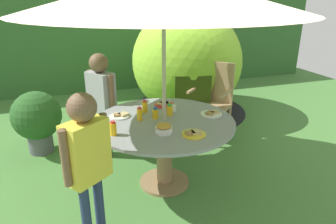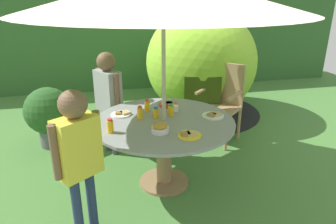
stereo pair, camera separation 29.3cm
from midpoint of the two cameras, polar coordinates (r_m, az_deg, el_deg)
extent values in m
cube|color=#477A38|center=(3.28, -3.29, -13.18)|extent=(10.00, 10.00, 0.02)
cube|color=#33602D|center=(6.52, -12.56, 12.83)|extent=(9.00, 0.70, 1.91)
cylinder|color=#93704C|center=(3.26, -3.29, -12.82)|extent=(0.50, 0.50, 0.03)
cylinder|color=#93704C|center=(3.10, -3.42, -7.85)|extent=(0.15, 0.15, 0.68)
cylinder|color=gray|center=(2.94, -3.57, -1.86)|extent=(1.36, 1.36, 0.03)
cylinder|color=#B7AD8C|center=(2.84, -3.71, 3.98)|extent=(0.04, 0.04, 2.00)
cylinder|color=tan|center=(4.04, 1.57, -2.52)|extent=(0.04, 0.04, 0.44)
cylinder|color=tan|center=(3.88, 7.34, -3.73)|extent=(0.04, 0.04, 0.44)
cylinder|color=tan|center=(4.37, 3.96, -0.67)|extent=(0.04, 0.04, 0.44)
cylinder|color=tan|center=(4.22, 9.34, -1.71)|extent=(0.04, 0.04, 0.44)
cube|color=tan|center=(4.04, 5.66, 0.96)|extent=(0.65, 0.65, 0.04)
cube|color=tan|center=(4.13, 6.90, 5.55)|extent=(0.35, 0.37, 0.54)
cube|color=tan|center=(4.05, 2.92, 4.36)|extent=(0.35, 0.33, 0.03)
cube|color=tan|center=(3.89, 8.73, 3.43)|extent=(0.35, 0.33, 0.03)
ellipsoid|color=#8CC633|center=(4.93, 1.75, 9.38)|extent=(2.19, 2.34, 1.67)
cylinder|color=black|center=(5.16, 1.65, 0.34)|extent=(2.44, 2.44, 0.01)
cube|color=#314511|center=(4.12, 2.60, 1.57)|extent=(0.47, 0.16, 0.75)
cylinder|color=#595960|center=(4.18, -24.41, -5.26)|extent=(0.29, 0.29, 0.23)
sphere|color=#285623|center=(4.04, -25.17, -0.62)|extent=(0.58, 0.58, 0.58)
cylinder|color=#3F3F47|center=(3.81, -14.54, -3.74)|extent=(0.08, 0.08, 0.56)
cylinder|color=#3F3F47|center=(3.71, -13.29, -4.33)|extent=(0.08, 0.08, 0.56)
cube|color=#99999E|center=(3.58, -14.64, 3.44)|extent=(0.32, 0.37, 0.47)
cylinder|color=brown|center=(3.71, -16.33, 4.29)|extent=(0.06, 0.06, 0.42)
cylinder|color=brown|center=(3.43, -12.87, 3.26)|extent=(0.06, 0.06, 0.42)
sphere|color=brown|center=(3.49, -15.15, 8.76)|extent=(0.21, 0.21, 0.21)
cylinder|color=navy|center=(2.56, -18.34, -17.61)|extent=(0.08, 0.08, 0.55)
cylinder|color=navy|center=(2.62, -15.92, -16.31)|extent=(0.08, 0.08, 0.55)
cube|color=yellow|center=(2.33, -18.44, -7.02)|extent=(0.36, 0.33, 0.46)
cylinder|color=brown|center=(2.23, -22.18, -8.10)|extent=(0.06, 0.06, 0.42)
cylinder|color=brown|center=(2.41, -15.12, -5.01)|extent=(0.06, 0.06, 0.42)
sphere|color=brown|center=(2.19, -19.44, 0.76)|extent=(0.21, 0.21, 0.21)
cylinder|color=white|center=(2.67, -3.93, -3.41)|extent=(0.15, 0.15, 0.05)
ellipsoid|color=gold|center=(2.66, -3.95, -2.64)|extent=(0.13, 0.13, 0.04)
cylinder|color=white|center=(3.08, 5.35, -0.45)|extent=(0.22, 0.22, 0.01)
cube|color=tan|center=(3.09, 6.01, -0.07)|extent=(0.09, 0.09, 0.02)
cube|color=#9E7547|center=(3.06, 5.12, -0.23)|extent=(0.11, 0.11, 0.02)
cylinder|color=red|center=(3.33, -3.20, 1.31)|extent=(0.21, 0.21, 0.01)
cube|color=tan|center=(3.33, -2.87, 1.59)|extent=(0.10, 0.10, 0.02)
cube|color=#9E7547|center=(3.35, -3.22, 1.68)|extent=(0.11, 0.11, 0.02)
cube|color=tan|center=(3.33, -3.96, 1.54)|extent=(0.09, 0.09, 0.02)
cube|color=#9E7547|center=(3.31, -2.97, 1.44)|extent=(0.07, 0.07, 0.02)
cylinder|color=white|center=(3.08, -11.77, -0.82)|extent=(0.20, 0.20, 0.01)
cube|color=tan|center=(3.08, -10.98, -0.45)|extent=(0.12, 0.12, 0.02)
cube|color=#9E7547|center=(3.07, -12.13, -0.57)|extent=(0.07, 0.07, 0.02)
cylinder|color=yellow|center=(2.63, 1.65, -4.24)|extent=(0.21, 0.21, 0.01)
cube|color=tan|center=(2.63, 2.14, -3.85)|extent=(0.09, 0.09, 0.02)
cube|color=#9E7547|center=(2.62, 0.93, -3.97)|extent=(0.08, 0.08, 0.02)
cylinder|color=yellow|center=(2.95, -8.13, -0.51)|extent=(0.05, 0.05, 0.11)
cylinder|color=red|center=(2.93, -8.19, 0.69)|extent=(0.04, 0.04, 0.02)
cylinder|color=yellow|center=(2.98, -5.19, -0.37)|extent=(0.06, 0.06, 0.09)
cylinder|color=blue|center=(2.96, -5.23, 0.64)|extent=(0.04, 0.04, 0.02)
cylinder|color=yellow|center=(2.68, -13.26, -3.17)|extent=(0.06, 0.06, 0.11)
cylinder|color=red|center=(2.66, -13.37, -1.92)|extent=(0.04, 0.04, 0.02)
cylinder|color=yellow|center=(3.14, -7.00, 0.87)|extent=(0.06, 0.06, 0.11)
cylinder|color=red|center=(3.12, -7.06, 1.98)|extent=(0.04, 0.04, 0.02)
cylinder|color=yellow|center=(3.04, -2.44, 0.22)|extent=(0.06, 0.06, 0.10)
cylinder|color=green|center=(3.02, -2.45, 1.26)|extent=(0.04, 0.04, 0.02)
cylinder|color=white|center=(3.16, -1.75, 0.67)|extent=(0.07, 0.07, 0.06)
camera|label=1|loc=(0.15, -92.86, -1.10)|focal=32.84mm
camera|label=2|loc=(0.15, 87.14, 1.10)|focal=32.84mm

